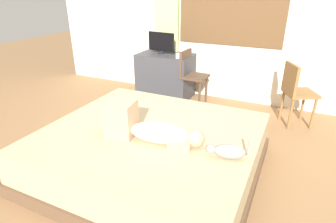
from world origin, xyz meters
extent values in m
plane|color=olive|center=(0.00, 0.00, 0.00)|extent=(16.00, 16.00, 0.00)
cube|color=beige|center=(0.00, 2.34, 1.45)|extent=(6.40, 0.12, 2.90)
cube|color=brown|center=(0.10, 2.27, 1.47)|extent=(1.65, 0.02, 1.12)
cube|color=white|center=(0.10, 2.27, 1.47)|extent=(1.57, 0.02, 1.04)
cube|color=brown|center=(-0.03, -0.09, 0.07)|extent=(2.11, 1.94, 0.14)
cube|color=tan|center=(-0.03, -0.09, 0.30)|extent=(2.04, 1.88, 0.32)
ellipsoid|color=silver|center=(0.14, -0.22, 0.55)|extent=(0.59, 0.33, 0.17)
sphere|color=tan|center=(0.48, -0.17, 0.55)|extent=(0.17, 0.17, 0.17)
cube|color=tan|center=(-0.24, -0.27, 0.63)|extent=(0.29, 0.27, 0.34)
cube|color=tan|center=(0.36, -0.19, 0.50)|extent=(0.24, 0.30, 0.08)
ellipsoid|color=gray|center=(0.80, -0.23, 0.53)|extent=(0.28, 0.18, 0.13)
sphere|color=gray|center=(0.65, -0.27, 0.54)|extent=(0.08, 0.08, 0.08)
cylinder|color=gray|center=(0.94, -0.19, 0.59)|extent=(0.03, 0.03, 0.16)
cube|color=#38383D|center=(-0.85, 1.94, 0.37)|extent=(0.90, 0.56, 0.74)
cylinder|color=black|center=(-0.92, 1.94, 0.77)|extent=(0.10, 0.10, 0.05)
cube|color=black|center=(-0.92, 1.94, 0.94)|extent=(0.48, 0.09, 0.30)
cylinder|color=white|center=(-0.54, 1.77, 0.78)|extent=(0.07, 0.07, 0.08)
cylinder|color=#4C3828|center=(-0.11, 1.97, 0.22)|extent=(0.04, 0.04, 0.44)
cylinder|color=#4C3828|center=(-0.13, 1.67, 0.22)|extent=(0.04, 0.04, 0.44)
cylinder|color=#4C3828|center=(-0.42, 1.99, 0.22)|extent=(0.04, 0.04, 0.44)
cylinder|color=#4C3828|center=(-0.43, 1.68, 0.22)|extent=(0.04, 0.04, 0.44)
cube|color=#4C3828|center=(-0.27, 1.83, 0.46)|extent=(0.40, 0.40, 0.04)
cube|color=#4C3828|center=(-0.44, 1.84, 0.67)|extent=(0.06, 0.38, 0.38)
cylinder|color=brown|center=(1.34, 1.93, 0.22)|extent=(0.04, 0.04, 0.44)
cylinder|color=brown|center=(1.48, 1.66, 0.22)|extent=(0.04, 0.04, 0.44)
cylinder|color=brown|center=(1.07, 1.80, 0.22)|extent=(0.04, 0.04, 0.44)
cylinder|color=brown|center=(1.21, 1.53, 0.22)|extent=(0.04, 0.04, 0.44)
cube|color=brown|center=(1.27, 1.73, 0.46)|extent=(0.51, 0.51, 0.04)
cube|color=brown|center=(1.12, 1.65, 0.67)|extent=(0.21, 0.36, 0.38)
cube|color=#ADCC75|center=(-0.96, 2.22, 1.20)|extent=(0.44, 0.06, 2.41)
camera|label=1|loc=(1.19, -2.23, 1.78)|focal=29.98mm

